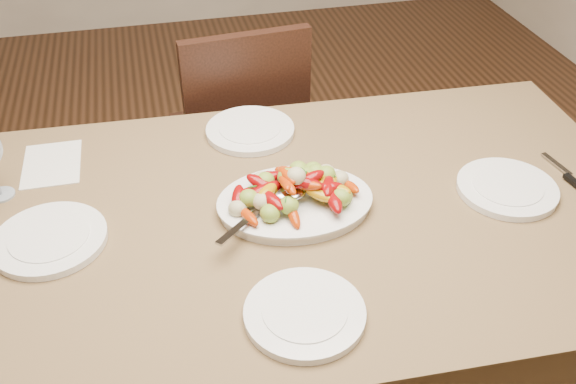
% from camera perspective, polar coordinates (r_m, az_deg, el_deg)
% --- Properties ---
extents(floor, '(6.00, 6.00, 0.00)m').
position_cam_1_polar(floor, '(2.18, -7.31, -16.43)').
color(floor, '#3D2312').
rests_on(floor, ground).
extents(dining_table, '(1.88, 1.11, 0.76)m').
position_cam_1_polar(dining_table, '(1.83, 0.00, -11.04)').
color(dining_table, brown).
rests_on(dining_table, ground).
extents(chair_far, '(0.46, 0.46, 0.95)m').
position_cam_1_polar(chair_far, '(2.40, -4.63, 5.08)').
color(chair_far, black).
rests_on(chair_far, ground).
extents(serving_platter, '(0.38, 0.29, 0.02)m').
position_cam_1_polar(serving_platter, '(1.57, 0.63, -1.12)').
color(serving_platter, white).
rests_on(serving_platter, dining_table).
extents(roasted_vegetables, '(0.31, 0.22, 0.09)m').
position_cam_1_polar(roasted_vegetables, '(1.54, 0.64, 0.54)').
color(roasted_vegetables, '#710506').
rests_on(roasted_vegetables, serving_platter).
extents(serving_spoon, '(0.24, 0.24, 0.03)m').
position_cam_1_polar(serving_spoon, '(1.51, -1.49, -1.18)').
color(serving_spoon, '#9EA0A8').
rests_on(serving_spoon, serving_platter).
extents(plate_left, '(0.26, 0.26, 0.02)m').
position_cam_1_polar(plate_left, '(1.58, -20.40, -3.99)').
color(plate_left, white).
rests_on(plate_left, dining_table).
extents(plate_right, '(0.25, 0.25, 0.02)m').
position_cam_1_polar(plate_right, '(1.72, 18.88, 0.29)').
color(plate_right, white).
rests_on(plate_right, dining_table).
extents(plate_far, '(0.26, 0.26, 0.02)m').
position_cam_1_polar(plate_far, '(1.86, -3.38, 5.47)').
color(plate_far, white).
rests_on(plate_far, dining_table).
extents(plate_near, '(0.25, 0.25, 0.02)m').
position_cam_1_polar(plate_near, '(1.32, 1.49, -10.75)').
color(plate_near, white).
rests_on(plate_near, dining_table).
extents(menu_card, '(0.15, 0.21, 0.00)m').
position_cam_1_polar(menu_card, '(1.85, -20.25, 2.36)').
color(menu_card, silver).
rests_on(menu_card, dining_table).
extents(table_knife, '(0.05, 0.20, 0.01)m').
position_cam_1_polar(table_knife, '(1.83, 23.59, 1.31)').
color(table_knife, '#9EA0A8').
rests_on(table_knife, dining_table).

